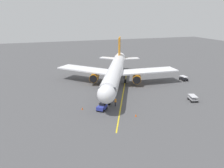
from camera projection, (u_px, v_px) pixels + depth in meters
ground_plane at (116, 86)px, 61.69m from camera, size 220.00×220.00×0.00m
apron_lead_in_line at (123, 93)px, 56.54m from camera, size 16.93×36.44×0.01m
airplane at (115, 71)px, 61.07m from camera, size 31.87×37.99×11.50m
ground_crew_marshaller at (116, 102)px, 48.33m from camera, size 0.43×0.31×1.71m
ground_crew_wing_walker at (124, 76)px, 68.77m from camera, size 0.47×0.44×1.71m
baggage_cart_near_nose at (193, 98)px, 51.16m from camera, size 2.13×2.88×1.27m
baggage_cart_portside at (184, 78)px, 66.95m from camera, size 1.57×2.61×1.27m
tug_starboard_side at (102, 107)px, 46.20m from camera, size 2.65×2.71×1.50m
safety_cone_nose_left at (82, 108)px, 46.63m from camera, size 0.32×0.32×0.55m
safety_cone_nose_right at (136, 115)px, 43.47m from camera, size 0.32×0.32×0.55m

